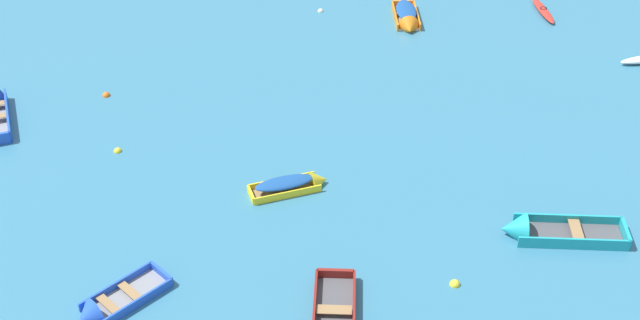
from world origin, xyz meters
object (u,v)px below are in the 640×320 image
Objects in this scene: rowboat_blue_near_camera at (103,309)px; mooring_buoy_near_foreground at (455,285)px; rowboat_yellow_distant_center at (296,184)px; mooring_buoy_central at (118,151)px; kayak_red_cluster_inner at (543,10)px; rowboat_orange_midfield_right at (407,19)px; mooring_buoy_midfield at (106,96)px; mooring_buoy_outer_edge at (321,11)px; rowboat_turquoise_midfield_left at (538,231)px.

mooring_buoy_near_foreground is (11.44, 1.10, -0.16)m from rowboat_blue_near_camera.
rowboat_yellow_distant_center is 8.81× the size of mooring_buoy_near_foreground.
mooring_buoy_central is at bearing 160.58° from rowboat_yellow_distant_center.
kayak_red_cluster_inner is 9.42× the size of mooring_buoy_central.
rowboat_orange_midfield_right is 9.19× the size of mooring_buoy_midfield.
rowboat_orange_midfield_right is 1.05× the size of kayak_red_cluster_inner.
mooring_buoy_central is at bearing -139.22° from rowboat_orange_midfield_right.
rowboat_blue_near_camera is 8.70× the size of mooring_buoy_near_foreground.
rowboat_orange_midfield_right reaches higher than mooring_buoy_midfield.
rowboat_orange_midfield_right is 7.34m from kayak_red_cluster_inner.
rowboat_blue_near_camera is 22.65m from mooring_buoy_outer_edge.
rowboat_orange_midfield_right is 15.65m from mooring_buoy_midfield.
rowboat_turquoise_midfield_left reaches higher than rowboat_orange_midfield_right.
mooring_buoy_central is (-20.08, -12.20, -0.14)m from kayak_red_cluster_inner.
mooring_buoy_midfield is (-9.70, -8.25, 0.00)m from mooring_buoy_outer_edge.
kayak_red_cluster_inner is at bearing 31.29° from mooring_buoy_central.
kayak_red_cluster_inner is at bearing 20.34° from mooring_buoy_midfield.
mooring_buoy_midfield reaches higher than mooring_buoy_central.
mooring_buoy_midfield is at bearing -139.60° from mooring_buoy_outer_edge.
mooring_buoy_midfield is at bearing 138.86° from mooring_buoy_near_foreground.
mooring_buoy_midfield reaches higher than mooring_buoy_outer_edge.
mooring_buoy_central is at bearing -73.48° from mooring_buoy_midfield.
kayak_red_cluster_inner is (4.23, 17.59, -0.07)m from rowboat_turquoise_midfield_left.
mooring_buoy_midfield is (-17.13, 9.68, -0.21)m from rowboat_turquoise_midfield_left.
mooring_buoy_outer_edge is 15.11m from mooring_buoy_central.
kayak_red_cluster_inner is (12.82, 14.77, -0.11)m from rowboat_yellow_distant_center.
mooring_buoy_central is (-8.42, -12.54, 0.00)m from mooring_buoy_outer_edge.
rowboat_yellow_distant_center reaches higher than kayak_red_cluster_inner.
rowboat_yellow_distant_center is (6.13, 6.34, 0.09)m from rowboat_blue_near_camera.
rowboat_yellow_distant_center is at bearing -19.42° from mooring_buoy_central.
rowboat_turquoise_midfield_left is (14.72, 3.51, 0.05)m from rowboat_blue_near_camera.
rowboat_blue_near_camera is (-11.69, -19.97, -0.13)m from rowboat_orange_midfield_right.
rowboat_yellow_distant_center is at bearing 135.35° from mooring_buoy_near_foreground.
rowboat_blue_near_camera reaches higher than mooring_buoy_central.
mooring_buoy_near_foreground is 20.76m from mooring_buoy_outer_edge.
rowboat_turquoise_midfield_left is (8.59, -2.83, -0.04)m from rowboat_yellow_distant_center.
kayak_red_cluster_inner reaches higher than mooring_buoy_near_foreground.
rowboat_yellow_distant_center reaches higher than mooring_buoy_midfield.
mooring_buoy_midfield is at bearing -159.66° from kayak_red_cluster_inner.
rowboat_yellow_distant_center is 7.47m from mooring_buoy_near_foreground.
rowboat_orange_midfield_right is at bearing 67.78° from rowboat_yellow_distant_center.
mooring_buoy_central is 0.93× the size of mooring_buoy_midfield.
rowboat_turquoise_midfield_left is 19.67m from mooring_buoy_midfield.
mooring_buoy_midfield is (-14.10, -6.78, -0.28)m from rowboat_orange_midfield_right.
mooring_buoy_near_foreground is (-3.28, -2.42, -0.21)m from rowboat_turquoise_midfield_left.
mooring_buoy_near_foreground reaches higher than mooring_buoy_midfield.
mooring_buoy_midfield is at bearing -154.33° from rowboat_orange_midfield_right.
mooring_buoy_outer_edge is at bearing 112.52° from rowboat_turquoise_midfield_left.
mooring_buoy_near_foreground is at bearing -31.83° from mooring_buoy_central.
rowboat_orange_midfield_right reaches higher than rowboat_blue_near_camera.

